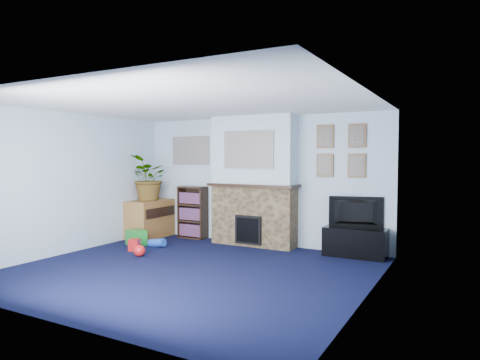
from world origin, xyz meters
The scene contains 26 objects.
floor centered at (0.00, 0.00, 0.00)m, with size 5.00×4.50×0.01m, color black.
ceiling centered at (0.00, 0.00, 2.40)m, with size 5.00×4.50×0.01m, color white.
wall_back centered at (0.00, 2.25, 1.20)m, with size 5.00×0.04×2.40m, color silver.
wall_front centered at (0.00, -2.25, 1.20)m, with size 5.00×0.04×2.40m, color silver.
wall_left centered at (-2.50, 0.00, 1.20)m, with size 0.04×4.50×2.40m, color silver.
wall_right centered at (2.50, 0.00, 1.20)m, with size 0.04×4.50×2.40m, color silver.
chimney_breast centered at (0.00, 2.05, 1.18)m, with size 1.72×0.50×2.40m.
collage_main centered at (0.00, 1.84, 1.78)m, with size 1.00×0.03×0.68m, color gray.
collage_left centered at (-1.55, 2.23, 1.78)m, with size 0.90×0.03×0.58m, color gray.
portrait_tl centered at (1.30, 2.23, 2.00)m, with size 0.30×0.03×0.40m, color brown.
portrait_tr centered at (1.85, 2.23, 2.00)m, with size 0.30×0.03×0.40m, color brown.
portrait_bl centered at (1.30, 2.23, 1.50)m, with size 0.30×0.03×0.40m, color brown.
portrait_br centered at (1.85, 2.23, 1.50)m, with size 0.30×0.03×0.40m, color brown.
tv_stand centered at (1.89, 2.03, 0.23)m, with size 1.01×0.43×0.48m, color black.
television centered at (1.89, 2.05, 0.73)m, with size 0.89×0.12×0.51m, color black.
bookshelf centered at (-1.41, 2.11, 0.50)m, with size 0.58×0.28×1.05m.
sideboard centered at (-2.24, 1.75, 0.35)m, with size 0.55×0.98×0.76m, color #996531.
potted_plant centered at (-2.19, 1.70, 1.23)m, with size 0.83×0.72×0.93m, color #26661E.
mantel_clock centered at (-0.07, 2.00, 1.22)m, with size 0.10×0.06×0.14m, color gold.
mantel_candle centered at (0.36, 2.00, 1.23)m, with size 0.06×0.06×0.18m, color #B2BFC6.
mantel_teddy centered at (-0.57, 2.00, 1.22)m, with size 0.14×0.14×0.14m, color slate.
mantel_can centered at (0.68, 2.00, 1.21)m, with size 0.06×0.06×0.13m, color red.
green_crate centered at (-1.93, 1.00, 0.14)m, with size 0.36×0.28×0.28m, color #198C26.
toy_ball centered at (-1.24, 0.32, 0.09)m, with size 0.19×0.19×0.19m, color red.
toy_block centered at (-1.63, 0.62, 0.11)m, with size 0.17×0.17×0.21m, color red.
toy_tube centered at (-1.49, 1.07, 0.07)m, with size 0.15×0.15×0.33m, color blue.
Camera 1 is at (3.56, -5.01, 1.63)m, focal length 32.00 mm.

